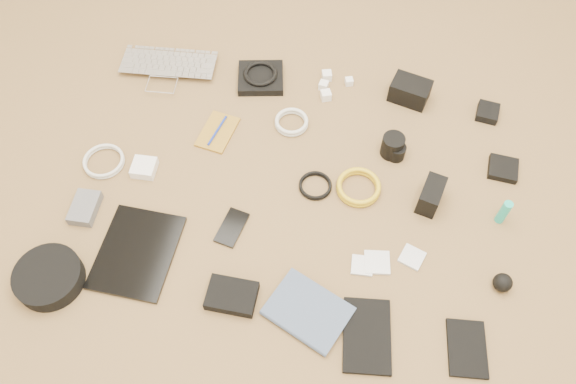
% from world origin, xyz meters
% --- Properties ---
extents(laptop, '(0.36, 0.27, 0.03)m').
position_xyz_m(laptop, '(-0.51, 0.38, 0.01)').
color(laptop, '#B7B6BB').
rests_on(laptop, ground).
extents(headphone_pouch, '(0.19, 0.18, 0.03)m').
position_xyz_m(headphone_pouch, '(-0.17, 0.44, 0.01)').
color(headphone_pouch, black).
rests_on(headphone_pouch, ground).
extents(headphones, '(0.13, 0.13, 0.02)m').
position_xyz_m(headphones, '(-0.17, 0.44, 0.04)').
color(headphones, black).
rests_on(headphones, headphone_pouch).
extents(charger_a, '(0.03, 0.03, 0.03)m').
position_xyz_m(charger_a, '(0.06, 0.45, 0.01)').
color(charger_a, white).
rests_on(charger_a, ground).
extents(charger_b, '(0.04, 0.04, 0.03)m').
position_xyz_m(charger_b, '(0.06, 0.49, 0.02)').
color(charger_b, white).
rests_on(charger_b, ground).
extents(charger_c, '(0.03, 0.03, 0.02)m').
position_xyz_m(charger_c, '(0.14, 0.48, 0.01)').
color(charger_c, white).
rests_on(charger_c, ground).
extents(charger_d, '(0.04, 0.04, 0.03)m').
position_xyz_m(charger_d, '(0.07, 0.40, 0.02)').
color(charger_d, white).
rests_on(charger_d, ground).
extents(dslr_camera, '(0.15, 0.12, 0.08)m').
position_xyz_m(dslr_camera, '(0.36, 0.46, 0.04)').
color(dslr_camera, black).
rests_on(dslr_camera, ground).
extents(lens_pouch, '(0.08, 0.09, 0.03)m').
position_xyz_m(lens_pouch, '(0.63, 0.44, 0.01)').
color(lens_pouch, black).
rests_on(lens_pouch, ground).
extents(notebook_olive, '(0.12, 0.17, 0.01)m').
position_xyz_m(notebook_olive, '(-0.26, 0.17, 0.00)').
color(notebook_olive, olive).
rests_on(notebook_olive, ground).
extents(pen_blue, '(0.03, 0.13, 0.01)m').
position_xyz_m(pen_blue, '(-0.26, 0.17, 0.01)').
color(pen_blue, '#142BA4').
rests_on(pen_blue, notebook_olive).
extents(cable_white_a, '(0.13, 0.13, 0.01)m').
position_xyz_m(cable_white_a, '(-0.02, 0.26, 0.01)').
color(cable_white_a, silver).
rests_on(cable_white_a, ground).
extents(lens_a, '(0.08, 0.08, 0.08)m').
position_xyz_m(lens_a, '(0.32, 0.21, 0.04)').
color(lens_a, black).
rests_on(lens_a, ground).
extents(lens_b, '(0.06, 0.06, 0.05)m').
position_xyz_m(lens_b, '(0.34, 0.20, 0.03)').
color(lens_b, black).
rests_on(lens_b, ground).
extents(card_reader, '(0.10, 0.10, 0.02)m').
position_xyz_m(card_reader, '(0.68, 0.21, 0.01)').
color(card_reader, black).
rests_on(card_reader, ground).
extents(power_brick, '(0.08, 0.08, 0.03)m').
position_xyz_m(power_brick, '(-0.45, -0.02, 0.02)').
color(power_brick, white).
rests_on(power_brick, ground).
extents(cable_white_b, '(0.17, 0.17, 0.01)m').
position_xyz_m(cable_white_b, '(-0.59, -0.02, 0.01)').
color(cable_white_b, silver).
rests_on(cable_white_b, ground).
extents(cable_black, '(0.13, 0.13, 0.01)m').
position_xyz_m(cable_black, '(0.10, 0.03, 0.00)').
color(cable_black, black).
rests_on(cable_black, ground).
extents(cable_yellow, '(0.16, 0.16, 0.02)m').
position_xyz_m(cable_yellow, '(0.24, 0.04, 0.01)').
color(cable_yellow, gold).
rests_on(cable_yellow, ground).
extents(flash, '(0.08, 0.12, 0.08)m').
position_xyz_m(flash, '(0.46, 0.04, 0.04)').
color(flash, black).
rests_on(flash, ground).
extents(lens_cleaner, '(0.04, 0.04, 0.10)m').
position_xyz_m(lens_cleaner, '(0.67, 0.02, 0.05)').
color(lens_cleaner, '#1BB29E').
rests_on(lens_cleaner, ground).
extents(battery_charger, '(0.08, 0.12, 0.03)m').
position_xyz_m(battery_charger, '(-0.58, -0.20, 0.02)').
color(battery_charger, '#58595D').
rests_on(battery_charger, ground).
extents(tablet, '(0.22, 0.28, 0.01)m').
position_xyz_m(tablet, '(-0.37, -0.31, 0.01)').
color(tablet, black).
rests_on(tablet, ground).
extents(phone, '(0.09, 0.13, 0.01)m').
position_xyz_m(phone, '(-0.12, -0.17, 0.00)').
color(phone, black).
rests_on(phone, ground).
extents(filter_case_left, '(0.07, 0.07, 0.01)m').
position_xyz_m(filter_case_left, '(0.28, -0.21, 0.00)').
color(filter_case_left, silver).
rests_on(filter_case_left, ground).
extents(filter_case_mid, '(0.08, 0.08, 0.01)m').
position_xyz_m(filter_case_mid, '(0.33, -0.20, 0.01)').
color(filter_case_mid, silver).
rests_on(filter_case_mid, ground).
extents(filter_case_right, '(0.08, 0.08, 0.01)m').
position_xyz_m(filter_case_right, '(0.42, -0.16, 0.00)').
color(filter_case_right, silver).
rests_on(filter_case_right, ground).
extents(air_blower, '(0.06, 0.06, 0.05)m').
position_xyz_m(air_blower, '(0.68, -0.20, 0.03)').
color(air_blower, black).
rests_on(air_blower, ground).
extents(headphone_case, '(0.23, 0.23, 0.05)m').
position_xyz_m(headphone_case, '(-0.58, -0.44, 0.03)').
color(headphone_case, black).
rests_on(headphone_case, ground).
extents(drive_case, '(0.14, 0.10, 0.03)m').
position_xyz_m(drive_case, '(-0.06, -0.39, 0.02)').
color(drive_case, black).
rests_on(drive_case, ground).
extents(paperback, '(0.26, 0.23, 0.02)m').
position_xyz_m(paperback, '(0.13, -0.46, 0.01)').
color(paperback, '#404F6C').
rests_on(paperback, ground).
extents(notebook_black_a, '(0.16, 0.22, 0.01)m').
position_xyz_m(notebook_black_a, '(0.33, -0.42, 0.01)').
color(notebook_black_a, black).
rests_on(notebook_black_a, ground).
extents(notebook_black_b, '(0.12, 0.17, 0.01)m').
position_xyz_m(notebook_black_b, '(0.59, -0.40, 0.01)').
color(notebook_black_b, black).
rests_on(notebook_black_b, ground).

